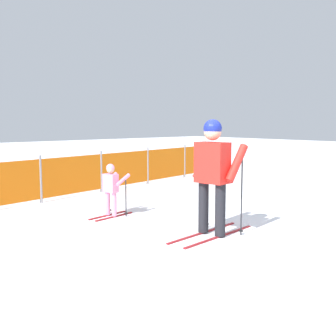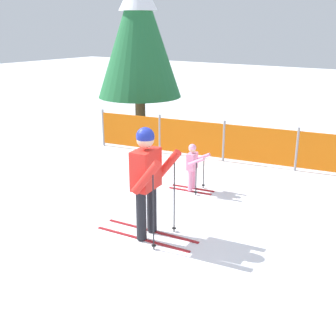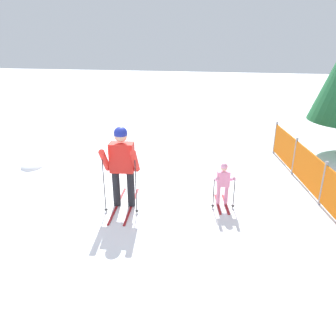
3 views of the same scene
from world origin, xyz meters
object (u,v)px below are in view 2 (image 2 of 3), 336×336
Objects in this scene: skier_child at (193,164)px; conifer_far at (139,31)px; skier_adult at (147,174)px; safety_fence at (297,149)px.

skier_child is 6.17m from conifer_far.
safety_fence is at bearing 73.03° from skier_adult.
skier_adult is 7.72m from conifer_far.
skier_adult is at bearing -100.84° from safety_fence.
safety_fence is 6.24m from conifer_far.
safety_fence is at bearing 51.37° from skier_child.
skier_adult reaches higher than skier_child.
conifer_far reaches higher than skier_child.
conifer_far reaches higher than safety_fence.
skier_adult is at bearing -50.95° from conifer_far.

